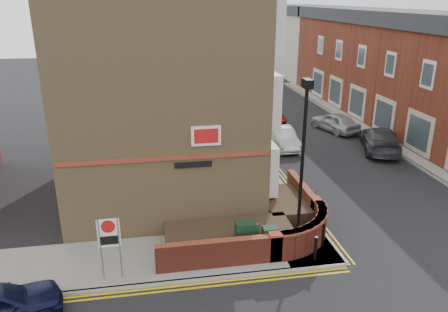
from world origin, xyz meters
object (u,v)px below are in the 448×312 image
utility_cabinet_large (246,237)px  zone_sign (109,238)px  lamppost (302,168)px  silver_car_near (283,138)px

utility_cabinet_large → zone_sign: (-4.70, -0.80, 0.92)m
lamppost → zone_sign: (-6.60, -0.70, -1.70)m
zone_sign → silver_car_near: size_ratio=0.58×
utility_cabinet_large → zone_sign: 4.86m
zone_sign → lamppost: bearing=6.1°
lamppost → utility_cabinet_large: bearing=177.0°
lamppost → utility_cabinet_large: lamppost is taller
lamppost → utility_cabinet_large: 3.24m
utility_cabinet_large → silver_car_near: size_ratio=0.32×
utility_cabinet_large → silver_car_near: (4.88, 11.46, -0.09)m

